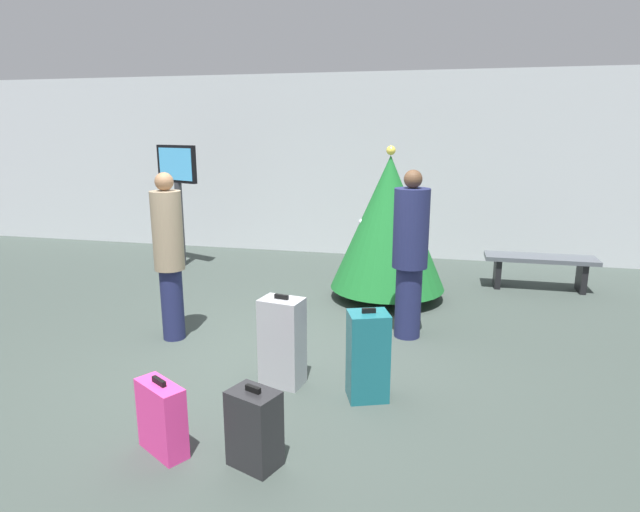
{
  "coord_description": "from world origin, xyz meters",
  "views": [
    {
      "loc": [
        1.7,
        -4.7,
        2.23
      ],
      "look_at": [
        0.45,
        0.7,
        0.9
      ],
      "focal_mm": 29.68,
      "sensor_mm": 36.0,
      "label": 1
    }
  ],
  "objects": [
    {
      "name": "traveller_1",
      "position": [
        1.4,
        0.87,
        0.96
      ],
      "size": [
        0.52,
        0.52,
        1.83
      ],
      "color": "#1E234C",
      "rests_on": "ground_plane"
    },
    {
      "name": "holiday_tree",
      "position": [
        1.04,
        2.18,
        1.03
      ],
      "size": [
        1.52,
        1.52,
        2.03
      ],
      "color": "#4C3319",
      "rests_on": "ground_plane"
    },
    {
      "name": "waiting_bench",
      "position": [
        3.11,
        3.09,
        0.36
      ],
      "size": [
        1.51,
        0.44,
        0.48
      ],
      "color": "#4C5159",
      "rests_on": "ground_plane"
    },
    {
      "name": "traveller_0",
      "position": [
        -1.08,
        0.23,
        0.96
      ],
      "size": [
        0.42,
        0.42,
        1.81
      ],
      "color": "#1E234C",
      "rests_on": "ground_plane"
    },
    {
      "name": "suitcase_1",
      "position": [
        -0.13,
        -1.71,
        0.26
      ],
      "size": [
        0.44,
        0.36,
        0.56
      ],
      "color": "#E5388C",
      "rests_on": "ground_plane"
    },
    {
      "name": "flight_info_kiosk",
      "position": [
        -2.49,
        3.17,
        1.38
      ],
      "size": [
        0.8,
        0.37,
        1.99
      ],
      "color": "#333338",
      "rests_on": "ground_plane"
    },
    {
      "name": "ground_plane",
      "position": [
        0.0,
        0.0,
        0.0
      ],
      "size": [
        16.0,
        16.0,
        0.0
      ],
      "primitive_type": "plane",
      "color": "#38423D"
    },
    {
      "name": "suitcase_2",
      "position": [
        1.17,
        -0.61,
        0.38
      ],
      "size": [
        0.4,
        0.37,
        0.8
      ],
      "color": "#19606B",
      "rests_on": "ground_plane"
    },
    {
      "name": "suitcase_0",
      "position": [
        0.39,
        -0.52,
        0.4
      ],
      "size": [
        0.4,
        0.32,
        0.84
      ],
      "color": "#9EA0A5",
      "rests_on": "ground_plane"
    },
    {
      "name": "suitcase_3",
      "position": [
        0.56,
        -1.7,
        0.27
      ],
      "size": [
        0.39,
        0.34,
        0.58
      ],
      "color": "#232326",
      "rests_on": "ground_plane"
    },
    {
      "name": "back_wall",
      "position": [
        0.0,
        4.73,
        1.59
      ],
      "size": [
        16.0,
        0.2,
        3.19
      ],
      "primitive_type": "cube",
      "color": "#B7BCC1",
      "rests_on": "ground_plane"
    }
  ]
}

